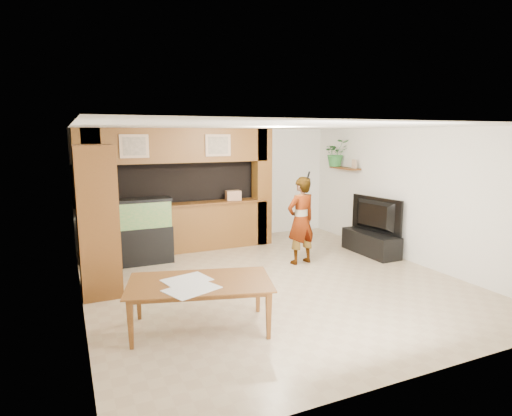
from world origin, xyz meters
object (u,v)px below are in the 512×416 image
aquarium (141,232)px  dining_table (200,306)px  person (301,220)px  television (372,215)px  pantry_cabinet (97,220)px

aquarium → dining_table: (0.18, -3.24, -0.30)m
person → aquarium: bearing=-32.7°
television → dining_table: television is taller
aquarium → dining_table: aquarium is taller
pantry_cabinet → dining_table: (1.05, -1.99, -0.84)m
television → person: (-1.68, 0.03, 0.02)m
aquarium → person: person is taller
pantry_cabinet → dining_table: pantry_cabinet is taller
person → dining_table: person is taller
person → dining_table: 3.34m
person → dining_table: size_ratio=0.94×
aquarium → person: size_ratio=0.75×
aquarium → pantry_cabinet: bearing=-124.4°
aquarium → television: aquarium is taller
television → dining_table: 4.76m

